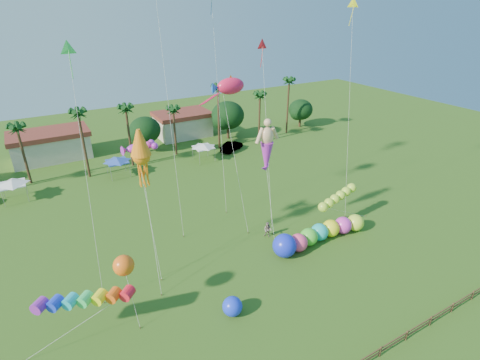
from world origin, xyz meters
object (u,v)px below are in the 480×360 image
spectator_b (268,230)px  blue_ball (232,306)px  caterpillar_inflatable (316,235)px  car_b (232,146)px

spectator_b → blue_ball: size_ratio=1.08×
caterpillar_inflatable → car_b: bearing=79.1°
spectator_b → caterpillar_inflatable: (4.01, -3.67, 0.13)m
caterpillar_inflatable → spectator_b: bearing=137.5°
caterpillar_inflatable → blue_ball: size_ratio=7.17×
blue_ball → spectator_b: bearing=41.9°
car_b → blue_ball: bearing=123.1°
spectator_b → blue_ball: spectator_b is taller
car_b → blue_ball: 39.25m
car_b → blue_ball: (-18.95, -34.38, 0.04)m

